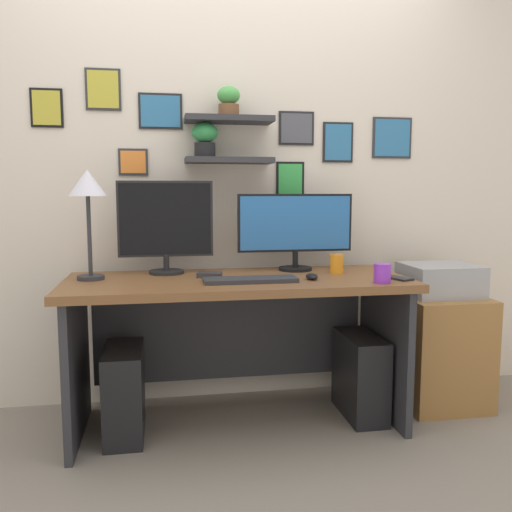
{
  "coord_description": "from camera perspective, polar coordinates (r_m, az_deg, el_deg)",
  "views": [
    {
      "loc": [
        -0.36,
        -2.59,
        1.18
      ],
      "look_at": [
        0.1,
        0.05,
        0.85
      ],
      "focal_mm": 37.79,
      "sensor_mm": 36.0,
      "label": 1
    }
  ],
  "objects": [
    {
      "name": "computer_tower_right",
      "position": [
        2.94,
        10.95,
        -12.29
      ],
      "size": [
        0.18,
        0.4,
        0.43
      ],
      "primitive_type": "cube",
      "color": "black",
      "rests_on": "ground"
    },
    {
      "name": "back_wall_assembly",
      "position": [
        3.05,
        -3.15,
        10.26
      ],
      "size": [
        4.4,
        0.24,
        2.7
      ],
      "color": "beige",
      "rests_on": "ground"
    },
    {
      "name": "ground_plane",
      "position": [
        2.87,
        -1.88,
        -17.32
      ],
      "size": [
        8.0,
        8.0,
        0.0
      ],
      "primitive_type": "plane",
      "color": "gray"
    },
    {
      "name": "cell_phone",
      "position": [
        2.7,
        14.85,
        -2.29
      ],
      "size": [
        0.11,
        0.16,
        0.01
      ],
      "primitive_type": "cube",
      "rotation": [
        0.0,
        0.0,
        0.35
      ],
      "color": "black",
      "rests_on": "desk"
    },
    {
      "name": "desk_lamp",
      "position": [
        2.69,
        -17.39,
        6.5
      ],
      "size": [
        0.18,
        0.18,
        0.53
      ],
      "color": "#2D2D33",
      "rests_on": "desk"
    },
    {
      "name": "computer_tower_left",
      "position": [
        2.75,
        -13.77,
        -13.79
      ],
      "size": [
        0.18,
        0.4,
        0.43
      ],
      "primitive_type": "cube",
      "color": "black",
      "rests_on": "ground"
    },
    {
      "name": "pen_cup",
      "position": [
        2.83,
        8.54,
        -0.81
      ],
      "size": [
        0.07,
        0.07,
        0.1
      ],
      "primitive_type": "cylinder",
      "color": "orange",
      "rests_on": "desk"
    },
    {
      "name": "coffee_mug",
      "position": [
        2.57,
        13.22,
        -1.79
      ],
      "size": [
        0.08,
        0.08,
        0.09
      ],
      "primitive_type": "cylinder",
      "color": "purple",
      "rests_on": "desk"
    },
    {
      "name": "monitor_right",
      "position": [
        2.9,
        4.17,
        3.04
      ],
      "size": [
        0.62,
        0.18,
        0.41
      ],
      "color": "black",
      "rests_on": "desk"
    },
    {
      "name": "printer",
      "position": [
        3.12,
        18.89,
        -2.4
      ],
      "size": [
        0.38,
        0.34,
        0.17
      ],
      "primitive_type": "cube",
      "color": "#9E9EA3",
      "rests_on": "drawer_cabinet"
    },
    {
      "name": "keyboard",
      "position": [
        2.53,
        -0.61,
        -2.54
      ],
      "size": [
        0.44,
        0.14,
        0.02
      ],
      "primitive_type": "cube",
      "color": "#2D2D33",
      "rests_on": "desk"
    },
    {
      "name": "scissors_tray",
      "position": [
        2.69,
        -4.94,
        -1.98
      ],
      "size": [
        0.13,
        0.1,
        0.02
      ],
      "primitive_type": "cube",
      "rotation": [
        0.0,
        0.0,
        -0.22
      ],
      "color": "#2D2D33",
      "rests_on": "desk"
    },
    {
      "name": "drawer_cabinet",
      "position": [
        3.2,
        18.62,
        -9.26
      ],
      "size": [
        0.44,
        0.5,
        0.61
      ],
      "primitive_type": "cube",
      "color": "#9E6B38",
      "rests_on": "ground"
    },
    {
      "name": "monitor_left",
      "position": [
        2.81,
        -9.55,
        3.34
      ],
      "size": [
        0.49,
        0.18,
        0.48
      ],
      "color": "black",
      "rests_on": "desk"
    },
    {
      "name": "desk",
      "position": [
        2.74,
        -2.09,
        -6.47
      ],
      "size": [
        1.67,
        0.68,
        0.75
      ],
      "color": "brown",
      "rests_on": "ground"
    },
    {
      "name": "computer_mouse",
      "position": [
        2.61,
        5.92,
        -2.18
      ],
      "size": [
        0.06,
        0.09,
        0.03
      ],
      "primitive_type": "ellipsoid",
      "color": "black",
      "rests_on": "desk"
    }
  ]
}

